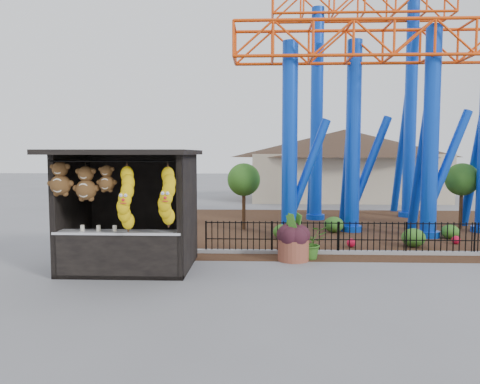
{
  "coord_description": "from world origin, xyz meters",
  "views": [
    {
      "loc": [
        0.4,
        -10.96,
        3.03
      ],
      "look_at": [
        -0.11,
        1.5,
        2.0
      ],
      "focal_mm": 35.0,
      "sensor_mm": 36.0,
      "label": 1
    }
  ],
  "objects_px": {
    "roller_coaster": "(378,68)",
    "terracotta_planter": "(293,250)",
    "potted_plant": "(311,242)",
    "prize_booth": "(126,211)"
  },
  "relations": [
    {
      "from": "roller_coaster",
      "to": "potted_plant",
      "type": "xyz_separation_m",
      "value": [
        -3.23,
        -5.86,
        -5.96
      ]
    },
    {
      "from": "roller_coaster",
      "to": "potted_plant",
      "type": "relative_size",
      "value": 11.39
    },
    {
      "from": "prize_booth",
      "to": "terracotta_planter",
      "type": "bearing_deg",
      "value": 15.97
    },
    {
      "from": "prize_booth",
      "to": "terracotta_planter",
      "type": "height_order",
      "value": "prize_booth"
    },
    {
      "from": "roller_coaster",
      "to": "terracotta_planter",
      "type": "height_order",
      "value": "roller_coaster"
    },
    {
      "from": "roller_coaster",
      "to": "potted_plant",
      "type": "distance_m",
      "value": 8.96
    },
    {
      "from": "prize_booth",
      "to": "roller_coaster",
      "type": "xyz_separation_m",
      "value": [
        8.13,
        7.34,
        4.91
      ]
    },
    {
      "from": "prize_booth",
      "to": "potted_plant",
      "type": "relative_size",
      "value": 3.62
    },
    {
      "from": "potted_plant",
      "to": "roller_coaster",
      "type": "bearing_deg",
      "value": 41.21
    },
    {
      "from": "potted_plant",
      "to": "prize_booth",
      "type": "bearing_deg",
      "value": 176.88
    }
  ]
}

